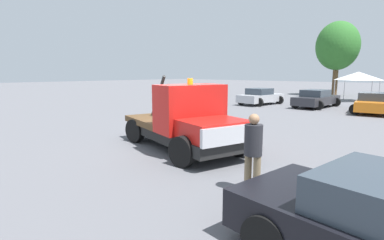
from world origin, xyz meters
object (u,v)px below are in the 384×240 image
at_px(tow_truck, 186,123).
at_px(tree_center, 338,46).
at_px(parked_car_silver, 260,97).
at_px(person_near_truck, 253,148).
at_px(parked_car_charcoal, 316,99).
at_px(parked_car_orange, 373,103).
at_px(canopy_tent_white, 358,76).

distance_m(tow_truck, tree_center, 29.57).
height_order(tow_truck, parked_car_silver, tow_truck).
xyz_separation_m(person_near_truck, tree_center, (-7.91, 30.52, 4.49)).
bearing_deg(tow_truck, parked_car_charcoal, 110.99).
height_order(parked_car_charcoal, parked_car_orange, same).
xyz_separation_m(parked_car_silver, parked_car_charcoal, (4.10, 1.08, 0.00)).
bearing_deg(tree_center, canopy_tent_white, -56.81).
relative_size(tow_truck, person_near_truck, 3.28).
distance_m(parked_car_silver, canopy_tent_white, 10.00).
height_order(parked_car_orange, canopy_tent_white, canopy_tent_white).
bearing_deg(tree_center, person_near_truck, -75.48).
relative_size(person_near_truck, parked_car_charcoal, 0.36).
bearing_deg(tow_truck, person_near_truck, -9.32).
height_order(parked_car_orange, tree_center, tree_center).
height_order(parked_car_silver, parked_car_charcoal, same).
bearing_deg(parked_car_silver, parked_car_charcoal, -70.29).
bearing_deg(canopy_tent_white, parked_car_silver, -120.48).
distance_m(parked_car_silver, parked_car_orange, 7.99).
xyz_separation_m(parked_car_charcoal, canopy_tent_white, (0.90, 7.42, 1.64)).
relative_size(tow_truck, tree_center, 0.70).
xyz_separation_m(tow_truck, canopy_tent_white, (-0.63, 23.20, 1.35)).
distance_m(parked_car_charcoal, canopy_tent_white, 7.66).
bearing_deg(person_near_truck, canopy_tent_white, -174.00).
distance_m(tow_truck, parked_car_charcoal, 15.86).
height_order(parked_car_silver, canopy_tent_white, canopy_tent_white).
bearing_deg(person_near_truck, tree_center, -169.05).
distance_m(canopy_tent_white, tree_center, 7.51).
distance_m(tow_truck, parked_car_silver, 15.75).
distance_m(person_near_truck, canopy_tent_white, 25.22).
xyz_separation_m(parked_car_charcoal, tree_center, (-2.82, 13.11, 4.85)).
height_order(tow_truck, canopy_tent_white, canopy_tent_white).
height_order(parked_car_charcoal, tree_center, tree_center).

